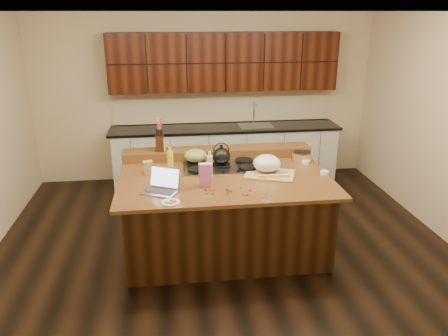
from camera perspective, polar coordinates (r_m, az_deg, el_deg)
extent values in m
cube|color=black|center=(5.40, 0.07, -10.27)|extent=(5.50, 5.00, 0.01)
cube|color=silver|center=(4.67, 0.08, 19.86)|extent=(5.50, 5.00, 0.01)
cube|color=beige|center=(7.29, -2.52, 9.11)|extent=(5.50, 0.01, 2.70)
cube|color=beige|center=(2.59, 7.46, -11.77)|extent=(5.50, 0.01, 2.70)
cube|color=black|center=(5.19, 0.07, -6.01)|extent=(2.22, 1.42, 0.88)
cube|color=black|center=(5.01, 0.07, -1.27)|extent=(2.40, 1.60, 0.04)
cube|color=black|center=(5.64, -0.85, 2.03)|extent=(2.40, 0.30, 0.12)
cube|color=gray|center=(5.28, -0.35, 0.15)|extent=(0.92, 0.52, 0.02)
cylinder|color=black|center=(5.37, -3.70, 0.70)|extent=(0.22, 0.22, 0.03)
cylinder|color=black|center=(5.43, 2.62, 0.96)|extent=(0.22, 0.22, 0.03)
cylinder|color=black|center=(5.12, -3.50, -0.25)|extent=(0.22, 0.22, 0.03)
cylinder|color=black|center=(5.19, 3.11, 0.04)|extent=(0.22, 0.22, 0.03)
cylinder|color=black|center=(5.27, -0.35, 0.38)|extent=(0.22, 0.22, 0.03)
cube|color=silver|center=(7.22, 0.19, 1.65)|extent=(3.60, 0.62, 0.90)
cube|color=black|center=(7.09, 0.20, 5.26)|extent=(3.70, 0.66, 0.04)
cube|color=gray|center=(7.17, 4.18, 5.49)|extent=(0.55, 0.42, 0.01)
cylinder|color=gray|center=(7.30, 3.93, 7.24)|extent=(0.02, 0.02, 0.36)
cube|color=black|center=(7.05, 0.04, 13.69)|extent=(3.60, 0.34, 0.90)
cube|color=beige|center=(7.33, -0.13, 7.98)|extent=(3.60, 0.03, 0.50)
ellipsoid|color=black|center=(5.23, -0.35, 1.58)|extent=(0.24, 0.24, 0.20)
ellipsoid|color=olive|center=(5.34, -3.72, 1.63)|extent=(0.33, 0.33, 0.15)
cube|color=#B7B7BC|center=(4.59, -8.33, -3.13)|extent=(0.42, 0.37, 0.02)
cube|color=black|center=(4.59, -8.33, -3.01)|extent=(0.33, 0.26, 0.00)
cube|color=#B7B7BC|center=(4.64, -7.73, -1.19)|extent=(0.35, 0.22, 0.23)
cube|color=silver|center=(4.64, -7.77, -1.21)|extent=(0.31, 0.19, 0.19)
cylinder|color=yellow|center=(5.07, -7.03, 0.71)|extent=(0.09, 0.09, 0.27)
cylinder|color=silver|center=(4.95, -1.88, 0.24)|extent=(0.08, 0.08, 0.25)
cube|color=tan|center=(5.04, 6.00, -0.85)|extent=(0.65, 0.56, 0.02)
ellipsoid|color=white|center=(5.07, 5.62, 0.62)|extent=(0.32, 0.32, 0.20)
cube|color=#EDD872|center=(4.89, 5.22, -1.13)|extent=(0.12, 0.03, 0.03)
cube|color=#EDD872|center=(4.92, 6.57, -1.06)|extent=(0.12, 0.03, 0.03)
cube|color=#EDD872|center=(4.95, 7.91, -0.99)|extent=(0.12, 0.03, 0.03)
cylinder|color=gray|center=(5.04, 7.37, -0.67)|extent=(0.21, 0.09, 0.01)
cylinder|color=white|center=(5.14, 6.97, -0.34)|extent=(0.11, 0.11, 0.04)
cylinder|color=white|center=(5.17, 12.98, -0.62)|extent=(0.12, 0.12, 0.04)
cylinder|color=white|center=(5.50, 10.64, 0.80)|extent=(0.13, 0.13, 0.04)
cylinder|color=#996B3F|center=(5.60, 10.12, 1.43)|extent=(0.25, 0.25, 0.09)
cone|color=silver|center=(4.42, 5.67, -3.54)|extent=(0.09, 0.09, 0.07)
cube|color=#DA67B6|center=(4.67, -2.45, -0.93)|extent=(0.15, 0.09, 0.26)
cylinder|color=white|center=(4.34, -6.98, -4.48)|extent=(0.23, 0.23, 0.01)
cube|color=#BC8D42|center=(5.12, -9.91, 0.07)|extent=(0.12, 0.09, 0.15)
cylinder|color=white|center=(5.57, -8.28, 2.99)|extent=(0.15, 0.15, 0.14)
cube|color=black|center=(5.56, -8.39, 3.30)|extent=(0.10, 0.17, 0.20)
ellipsoid|color=red|center=(4.60, -2.43, -2.85)|extent=(0.02, 0.02, 0.02)
ellipsoid|color=#198C26|center=(4.51, -2.24, -3.31)|extent=(0.02, 0.02, 0.02)
ellipsoid|color=red|center=(4.48, 3.03, -3.50)|extent=(0.02, 0.02, 0.02)
ellipsoid|color=#198C26|center=(4.48, 2.50, -3.49)|extent=(0.02, 0.02, 0.02)
ellipsoid|color=red|center=(4.59, 3.40, -2.92)|extent=(0.02, 0.02, 0.02)
ellipsoid|color=#198C26|center=(4.65, 2.20, -2.59)|extent=(0.02, 0.02, 0.02)
ellipsoid|color=red|center=(4.56, 0.91, -3.07)|extent=(0.02, 0.02, 0.02)
ellipsoid|color=#198C26|center=(4.51, -1.55, -3.32)|extent=(0.02, 0.02, 0.02)
ellipsoid|color=red|center=(4.59, -1.28, -2.92)|extent=(0.02, 0.02, 0.02)
ellipsoid|color=#198C26|center=(4.48, 0.53, -3.47)|extent=(0.02, 0.02, 0.02)
ellipsoid|color=red|center=(4.59, -1.73, -2.92)|extent=(0.02, 0.02, 0.02)
ellipsoid|color=#198C26|center=(4.59, 0.62, -2.87)|extent=(0.02, 0.02, 0.02)
ellipsoid|color=red|center=(4.61, 0.38, -2.81)|extent=(0.02, 0.02, 0.02)
ellipsoid|color=#198C26|center=(4.63, 0.53, -2.67)|extent=(0.02, 0.02, 0.02)
ellipsoid|color=red|center=(4.55, 0.49, -3.12)|extent=(0.02, 0.02, 0.02)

